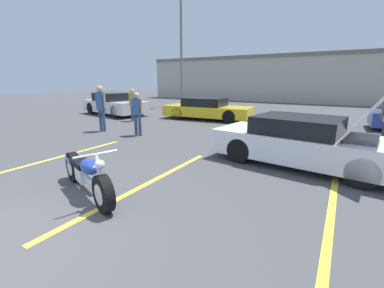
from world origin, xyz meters
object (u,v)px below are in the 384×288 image
(light_pole, at_px, (182,43))
(spectator_near_motorcycle, at_px, (101,104))
(parked_car_left_row, at_px, (115,104))
(spectator_by_show_car, at_px, (137,110))
(spectator_midground, at_px, (133,102))
(show_car_hood_open, at_px, (304,142))
(motorcycle, at_px, (86,174))
(parked_car_mid_left_row, at_px, (207,109))

(light_pole, bearing_deg, spectator_near_motorcycle, -74.96)
(light_pole, distance_m, parked_car_left_row, 7.86)
(spectator_by_show_car, bearing_deg, spectator_near_motorcycle, -176.60)
(spectator_near_motorcycle, height_order, spectator_midground, spectator_near_motorcycle)
(show_car_hood_open, relative_size, parked_car_left_row, 0.98)
(motorcycle, bearing_deg, show_car_hood_open, 70.60)
(spectator_near_motorcycle, distance_m, spectator_by_show_car, 1.86)
(parked_car_mid_left_row, bearing_deg, motorcycle, -80.30)
(light_pole, distance_m, motorcycle, 17.31)
(motorcycle, relative_size, spectator_by_show_car, 1.36)
(light_pole, relative_size, spectator_by_show_car, 5.46)
(parked_car_mid_left_row, xyz_separation_m, spectator_midground, (-2.99, -2.49, 0.41))
(motorcycle, xyz_separation_m, show_car_hood_open, (3.20, 3.85, 0.21))
(spectator_near_motorcycle, bearing_deg, parked_car_left_row, 131.55)
(parked_car_left_row, relative_size, spectator_midground, 2.83)
(spectator_midground, bearing_deg, light_pole, 104.69)
(motorcycle, bearing_deg, parked_car_left_row, 154.70)
(motorcycle, height_order, spectator_midground, spectator_midground)
(light_pole, relative_size, motorcycle, 4.00)
(spectator_near_motorcycle, bearing_deg, parked_car_mid_left_row, 66.73)
(motorcycle, relative_size, parked_car_mid_left_row, 0.46)
(show_car_hood_open, relative_size, spectator_midground, 2.76)
(motorcycle, relative_size, spectator_midground, 1.36)
(light_pole, distance_m, show_car_hood_open, 15.98)
(motorcycle, xyz_separation_m, parked_car_mid_left_row, (-2.40, 9.51, 0.17))
(light_pole, distance_m, spectator_by_show_car, 12.14)
(spectator_midground, bearing_deg, spectator_near_motorcycle, -73.94)
(parked_car_mid_left_row, height_order, spectator_near_motorcycle, spectator_near_motorcycle)
(spectator_by_show_car, bearing_deg, parked_car_left_row, 144.15)
(light_pole, xyz_separation_m, show_car_hood_open, (10.67, -11.12, -4.24))
(light_pole, xyz_separation_m, spectator_midground, (2.08, -7.94, -3.87))
(parked_car_mid_left_row, height_order, spectator_midground, spectator_midground)
(light_pole, relative_size, parked_car_left_row, 1.93)
(parked_car_left_row, distance_m, parked_car_mid_left_row, 5.89)
(show_car_hood_open, height_order, parked_car_left_row, show_car_hood_open)
(spectator_near_motorcycle, bearing_deg, spectator_midground, 106.06)
(motorcycle, relative_size, spectator_near_motorcycle, 1.20)
(motorcycle, distance_m, show_car_hood_open, 5.01)
(spectator_near_motorcycle, relative_size, spectator_by_show_car, 1.14)
(show_car_hood_open, xyz_separation_m, spectator_midground, (-8.59, 3.18, 0.37))
(show_car_hood_open, relative_size, spectator_by_show_car, 2.76)
(light_pole, relative_size, show_car_hood_open, 1.97)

